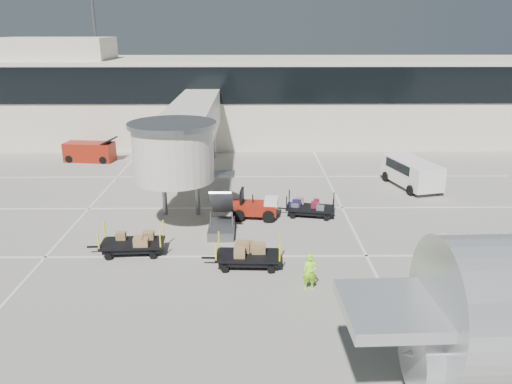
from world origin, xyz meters
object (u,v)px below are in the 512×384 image
box_cart_far (136,243)px  ground_worker (310,272)px  baggage_tug (256,208)px  minivan (410,171)px  box_cart_near (249,254)px  belt_loader (90,152)px  suitcase_cart (310,209)px

box_cart_far → ground_worker: bearing=-27.0°
baggage_tug → minivan: size_ratio=0.51×
box_cart_near → ground_worker: bearing=-38.5°
baggage_tug → box_cart_near: size_ratio=0.74×
baggage_tug → belt_loader: 19.47m
minivan → baggage_tug: bearing=-165.4°
box_cart_near → box_cart_far: box_cart_far is taller
belt_loader → box_cart_near: bearing=-48.2°
baggage_tug → belt_loader: size_ratio=0.62×
box_cart_far → belt_loader: belt_loader is taller
suitcase_cart → box_cart_near: size_ratio=0.94×
suitcase_cart → minivan: size_ratio=0.66×
suitcase_cart → belt_loader: bearing=153.5°
box_cart_far → minivan: 20.40m
suitcase_cart → box_cart_far: box_cart_far is taller
baggage_tug → ground_worker: 8.94m
box_cart_near → minivan: (11.47, 12.48, 0.55)m
box_cart_near → suitcase_cart: bearing=63.4°
baggage_tug → box_cart_far: size_ratio=0.73×
suitcase_cart → ground_worker: ground_worker is taller
suitcase_cart → belt_loader: (-17.28, 13.29, 0.32)m
box_cart_near → belt_loader: bearing=126.8°
minivan → belt_loader: (-25.08, 7.41, -0.36)m
ground_worker → suitcase_cart: bearing=83.6°
box_cart_far → suitcase_cart: bearing=26.0°
minivan → belt_loader: 26.16m
baggage_tug → suitcase_cart: (3.27, 0.23, -0.16)m
baggage_tug → ground_worker: (2.24, -8.65, 0.19)m
baggage_tug → box_cart_far: bearing=-134.5°
box_cart_near → belt_loader: belt_loader is taller
suitcase_cart → box_cart_near: (-3.66, -6.60, 0.13)m
box_cart_near → belt_loader: 24.10m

